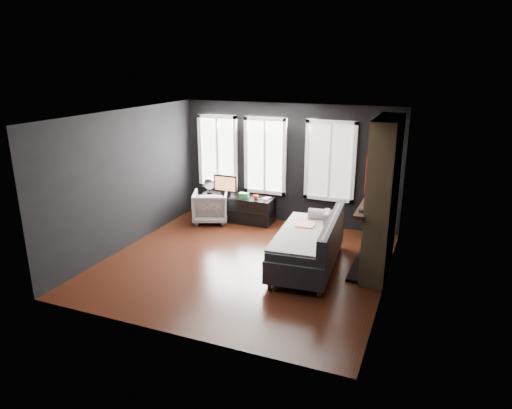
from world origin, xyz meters
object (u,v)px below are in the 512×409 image
at_px(sofa, 307,242).
at_px(monitor, 226,184).
at_px(mug, 256,196).
at_px(armchair, 211,205).
at_px(media_console, 237,208).
at_px(book, 264,194).
at_px(mantel_vase, 372,190).

bearing_deg(sofa, monitor, 139.01).
distance_m(monitor, mug, 0.82).
bearing_deg(sofa, armchair, 146.32).
bearing_deg(media_console, armchair, -151.68).
bearing_deg(book, mantel_vase, -24.27).
bearing_deg(monitor, book, 4.46).
height_order(armchair, mantel_vase, mantel_vase).
xyz_separation_m(media_console, book, (0.63, 0.09, 0.40)).
distance_m(sofa, armchair, 3.14).
xyz_separation_m(sofa, armchair, (-2.74, 1.54, -0.08)).
bearing_deg(media_console, sofa, -40.41).
height_order(mug, mantel_vase, mantel_vase).
xyz_separation_m(media_console, monitor, (-0.30, 0.02, 0.56)).
height_order(sofa, monitor, monitor).
height_order(book, mantel_vase, mantel_vase).
height_order(armchair, mug, armchair).
xyz_separation_m(monitor, book, (0.93, 0.06, -0.16)).
relative_size(sofa, book, 10.96).
relative_size(mug, mantel_vase, 0.60).
xyz_separation_m(sofa, mug, (-1.71, 1.77, 0.17)).
distance_m(media_console, mantel_vase, 3.48).
distance_m(monitor, book, 0.94).
bearing_deg(media_console, mantel_vase, -19.05).
relative_size(media_console, mantel_vase, 8.38).
height_order(sofa, book, sofa).
height_order(armchair, media_console, armchair).
distance_m(sofa, book, 2.49).
xyz_separation_m(armchair, mantel_vase, (3.69, -0.75, 0.93)).
xyz_separation_m(mug, book, (0.13, 0.15, 0.04)).
xyz_separation_m(armchair, book, (1.17, 0.38, 0.30)).
xyz_separation_m(armchair, mug, (1.03, 0.24, 0.26)).
height_order(monitor, mug, monitor).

